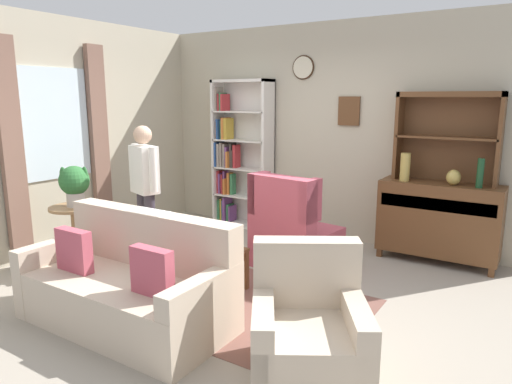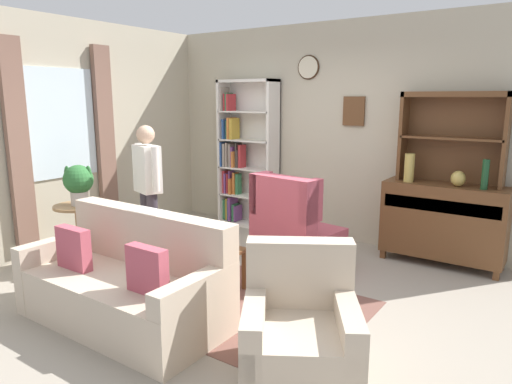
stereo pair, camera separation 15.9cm
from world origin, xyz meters
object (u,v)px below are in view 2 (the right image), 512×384
object	(u,v)px
book_stack	(193,246)
wingback_chair	(294,234)
bookshelf	(244,156)
vase_tall	(409,168)
potted_plant_large	(78,182)
armchair_floral	(300,336)
plant_stand	(80,228)
coffee_table	(201,254)
person_reading	(148,184)
vase_round	(458,179)
sideboard_hutch	(453,125)
couch_floral	(127,285)
sideboard	(443,220)
bottle_wine	(485,174)
potted_plant_small	(114,241)

from	to	relation	value
book_stack	wingback_chair	bearing A→B (deg)	66.60
bookshelf	vase_tall	size ratio (longest dim) A/B	6.59
bookshelf	potted_plant_large	bearing A→B (deg)	-101.04
vase_tall	armchair_floral	bearing A→B (deg)	-87.16
armchair_floral	plant_stand	xyz separation A→B (m)	(-3.05, 0.45, 0.14)
coffee_table	person_reading	bearing A→B (deg)	166.49
bookshelf	vase_round	world-z (taller)	bookshelf
vase_round	potted_plant_large	bearing A→B (deg)	-146.57
book_stack	armchair_floral	bearing A→B (deg)	-22.89
vase_tall	wingback_chair	xyz separation A→B (m)	(-0.93, -0.96, -0.70)
bookshelf	sideboard_hutch	size ratio (longest dim) A/B	1.91
bookshelf	couch_floral	bearing A→B (deg)	-71.98
vase_tall	person_reading	size ratio (longest dim) A/B	0.20
armchair_floral	potted_plant_large	world-z (taller)	potted_plant_large
sideboard	armchair_floral	distance (m)	2.81
bottle_wine	wingback_chair	xyz separation A→B (m)	(-1.71, -0.95, -0.69)
vase_tall	plant_stand	world-z (taller)	vase_tall
sideboard	bottle_wine	bearing A→B (deg)	-12.89
bookshelf	couch_floral	distance (m)	3.24
vase_tall	person_reading	bearing A→B (deg)	-143.65
sideboard	person_reading	distance (m)	3.32
coffee_table	book_stack	distance (m)	0.14
potted_plant_large	book_stack	xyz separation A→B (m)	(1.49, 0.18, -0.50)
sideboard	wingback_chair	bearing A→B (deg)	-141.78
potted_plant_large	wingback_chair	bearing A→B (deg)	33.11
vase_tall	wingback_chair	world-z (taller)	vase_tall
bookshelf	coffee_table	world-z (taller)	bookshelf
sideboard	book_stack	size ratio (longest dim) A/B	6.85
person_reading	plant_stand	bearing A→B (deg)	-136.83
bottle_wine	person_reading	bearing A→B (deg)	-151.17
sideboard_hutch	wingback_chair	world-z (taller)	sideboard_hutch
potted_plant_small	book_stack	xyz separation A→B (m)	(1.47, -0.22, 0.27)
bookshelf	potted_plant_small	xyz separation A→B (m)	(-0.45, -2.01, -0.83)
sideboard_hutch	vase_round	xyz separation A→B (m)	(0.13, -0.18, -0.55)
bookshelf	plant_stand	size ratio (longest dim) A/B	3.01
sideboard_hutch	couch_floral	world-z (taller)	sideboard_hutch
wingback_chair	plant_stand	distance (m)	2.38
bookshelf	couch_floral	xyz separation A→B (m)	(0.98, -3.00, -0.70)
armchair_floral	bookshelf	bearing A→B (deg)	131.69
sideboard	person_reading	size ratio (longest dim) A/B	0.83
sideboard_hutch	plant_stand	bearing A→B (deg)	-143.48
couch_floral	wingback_chair	distance (m)	1.95
wingback_chair	potted_plant_small	size ratio (longest dim) A/B	3.36
vase_tall	armchair_floral	xyz separation A→B (m)	(0.13, -2.71, -0.79)
sideboard	couch_floral	size ratio (longest dim) A/B	0.72
sideboard_hutch	potted_plant_large	distance (m)	4.14
vase_round	wingback_chair	size ratio (longest dim) A/B	0.16
wingback_chair	vase_round	bearing A→B (deg)	33.85
bookshelf	armchair_floral	distance (m)	3.92
vase_round	plant_stand	size ratio (longest dim) A/B	0.24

